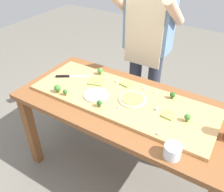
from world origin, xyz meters
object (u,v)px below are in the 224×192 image
object	(u,v)px
flour_cup	(172,152)
pizza_slice_far_right	(168,115)
broccoli_floret_front_left	(172,95)
cheese_crumble_e	(157,109)
pizza_whole_white_garlic	(96,95)
cheese_crumble_b	(119,107)
pizza_slice_far_left	(96,81)
pizza_whole_pesto_green	(132,99)
broccoli_floret_back_mid	(100,71)
broccoli_floret_front_mid	(58,88)
cheese_crumble_c	(156,92)
cook_center	(147,39)
cheese_crumble_d	(145,89)
prep_table	(124,114)
pizza_slice_center	(126,84)
cheese_crumble_f	(159,134)
cheese_crumble_a	(117,81)
broccoli_floret_back_right	(65,92)
broccoli_floret_front_right	(187,118)
chefs_knife	(69,76)
broccoli_floret_center_right	(99,103)

from	to	relation	value
flour_cup	pizza_slice_far_right	bearing A→B (deg)	114.52
broccoli_floret_front_left	cheese_crumble_e	bearing A→B (deg)	-101.70
pizza_whole_white_garlic	cheese_crumble_b	size ratio (longest dim) A/B	14.71
pizza_slice_far_left	cheese_crumble_e	bearing A→B (deg)	-7.87
pizza_slice_far_left	broccoli_floret_front_left	xyz separation A→B (m)	(0.59, 0.11, 0.02)
pizza_whole_pesto_green	broccoli_floret_back_mid	xyz separation A→B (m)	(-0.39, 0.17, 0.03)
pizza_whole_pesto_green	pizza_slice_far_left	world-z (taller)	pizza_whole_pesto_green
pizza_whole_pesto_green	broccoli_floret_front_mid	bearing A→B (deg)	-158.20
cheese_crumble_c	cook_center	size ratio (longest dim) A/B	0.01
cheese_crumble_d	prep_table	bearing A→B (deg)	-109.71
pizza_slice_center	cheese_crumble_e	bearing A→B (deg)	-27.63
pizza_whole_white_garlic	flour_cup	bearing A→B (deg)	-18.99
broccoli_floret_front_left	pizza_slice_center	bearing A→B (deg)	-178.71
broccoli_floret_front_left	cheese_crumble_f	distance (m)	0.40
prep_table	pizza_whole_white_garlic	bearing A→B (deg)	-160.75
cheese_crumble_a	cheese_crumble_e	world-z (taller)	cheese_crumble_e
pizza_slice_far_left	cheese_crumble_d	size ratio (longest dim) A/B	6.61
broccoli_floret_front_mid	cook_center	distance (m)	0.91
broccoli_floret_back_right	broccoli_floret_front_right	world-z (taller)	broccoli_floret_front_right
broccoli_floret_front_mid	cheese_crumble_f	distance (m)	0.81
pizza_whole_pesto_green	cheese_crumble_d	world-z (taller)	same
broccoli_floret_front_mid	broccoli_floret_front_right	size ratio (longest dim) A/B	1.13
cheese_crumble_d	cheese_crumble_f	distance (m)	0.48
chefs_knife	pizza_slice_far_right	world-z (taller)	chefs_knife
pizza_whole_white_garlic	broccoli_floret_back_right	world-z (taller)	broccoli_floret_back_right
pizza_whole_white_garlic	cheese_crumble_f	size ratio (longest dim) A/B	11.62
pizza_whole_pesto_green	cheese_crumble_e	distance (m)	0.20
broccoli_floret_front_mid	cheese_crumble_b	bearing A→B (deg)	8.72
prep_table	broccoli_floret_back_mid	xyz separation A→B (m)	(-0.34, 0.20, 0.17)
pizza_slice_far_right	cook_center	bearing A→B (deg)	125.74
cheese_crumble_f	broccoli_floret_center_right	bearing A→B (deg)	175.13
pizza_whole_white_garlic	cheese_crumble_f	world-z (taller)	same
broccoli_floret_back_mid	broccoli_floret_back_right	bearing A→B (deg)	-97.37
flour_cup	cook_center	world-z (taller)	cook_center
cheese_crumble_a	flour_cup	xyz separation A→B (m)	(0.63, -0.47, 0.00)
pizza_slice_far_right	broccoli_floret_back_mid	size ratio (longest dim) A/B	1.33
cheese_crumble_d	cook_center	bearing A→B (deg)	114.15
broccoli_floret_back_right	cheese_crumble_a	world-z (taller)	broccoli_floret_back_right
broccoli_floret_front_right	pizza_slice_far_left	bearing A→B (deg)	173.56
pizza_slice_far_left	broccoli_floret_front_right	size ratio (longest dim) A/B	1.93
chefs_knife	cook_center	xyz separation A→B (m)	(0.41, 0.61, 0.19)
pizza_whole_white_garlic	cheese_crumble_d	bearing A→B (deg)	43.74
pizza_whole_white_garlic	broccoli_floret_front_right	distance (m)	0.65
cheese_crumble_b	cook_center	distance (m)	0.79
broccoli_floret_back_mid	cheese_crumble_b	size ratio (longest dim) A/B	4.61
pizza_whole_white_garlic	cheese_crumble_a	size ratio (longest dim) A/B	11.64
cook_center	cheese_crumble_d	bearing A→B (deg)	-65.85
broccoli_floret_back_right	broccoli_floret_front_left	bearing A→B (deg)	28.78
pizza_whole_white_garlic	broccoli_floret_center_right	xyz separation A→B (m)	(0.09, -0.10, 0.02)
broccoli_floret_back_right	cheese_crumble_f	world-z (taller)	broccoli_floret_back_right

